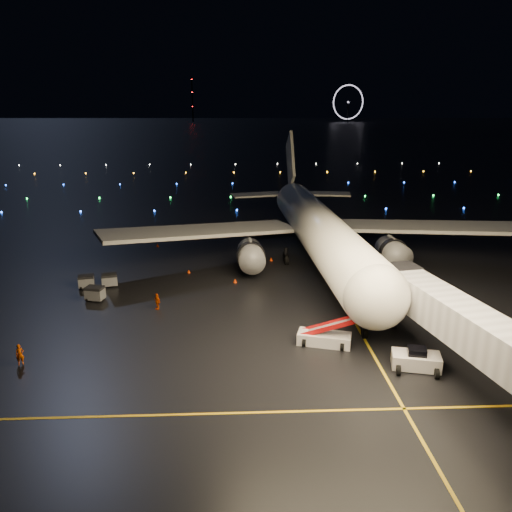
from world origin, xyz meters
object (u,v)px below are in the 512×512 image
at_px(airliner, 315,201).
at_px(crew_c, 157,301).
at_px(belt_loader, 325,327).
at_px(baggage_cart_1, 86,282).
at_px(baggage_cart_2, 95,294).
at_px(pushback_tug, 416,358).
at_px(crew_a, 20,355).
at_px(baggage_cart_0, 109,280).

xyz_separation_m(airliner, crew_c, (-19.49, -17.64, -7.45)).
relative_size(belt_loader, baggage_cart_1, 3.88).
bearing_deg(airliner, baggage_cart_2, -152.99).
xyz_separation_m(pushback_tug, crew_c, (-23.17, 13.66, -0.04)).
bearing_deg(crew_c, baggage_cart_2, -155.98).
distance_m(airliner, crew_a, 41.95).
xyz_separation_m(airliner, belt_loader, (-3.11, -26.61, -6.63)).
relative_size(crew_c, baggage_cart_2, 0.92).
height_order(belt_loader, baggage_cart_2, belt_loader).
xyz_separation_m(airliner, baggage_cart_1, (-28.89, -10.63, -7.56)).
bearing_deg(baggage_cart_0, baggage_cart_2, -110.95).
xyz_separation_m(crew_a, crew_c, (9.72, 11.54, -0.02)).
height_order(pushback_tug, belt_loader, belt_loader).
bearing_deg(belt_loader, pushback_tug, -18.12).
xyz_separation_m(pushback_tug, baggage_cart_2, (-30.45, 16.46, -0.11)).
xyz_separation_m(crew_a, baggage_cart_2, (2.45, 14.34, -0.09)).
relative_size(pushback_tug, baggage_cart_0, 2.13).
xyz_separation_m(crew_a, baggage_cart_0, (2.96, 18.92, -0.13)).
bearing_deg(baggage_cart_1, baggage_cart_0, -5.41).
distance_m(crew_a, baggage_cart_1, 18.55).
bearing_deg(baggage_cart_2, belt_loader, -13.39).
height_order(baggage_cart_1, baggage_cart_2, baggage_cart_2).
bearing_deg(baggage_cart_2, baggage_cart_0, 96.67).
height_order(pushback_tug, baggage_cart_2, pushback_tug).
bearing_deg(crew_c, belt_loader, 16.39).
relative_size(crew_a, baggage_cart_0, 0.99).
xyz_separation_m(pushback_tug, baggage_cart_0, (-29.93, 21.04, -0.15)).
bearing_deg(belt_loader, baggage_cart_2, 170.06).
distance_m(belt_loader, crew_c, 18.70).
xyz_separation_m(baggage_cart_0, baggage_cart_1, (-2.63, -0.37, -0.00)).
bearing_deg(airliner, crew_c, -139.85).
distance_m(pushback_tug, baggage_cart_1, 38.57).
distance_m(belt_loader, baggage_cart_1, 30.34).
bearing_deg(crew_a, baggage_cart_2, 57.49).
relative_size(pushback_tug, baggage_cart_1, 2.14).
relative_size(belt_loader, baggage_cart_2, 3.67).
bearing_deg(baggage_cart_2, pushback_tug, -15.33).
distance_m(crew_a, baggage_cart_2, 14.54).
distance_m(pushback_tug, belt_loader, 8.28).
height_order(belt_loader, crew_c, belt_loader).
height_order(crew_c, baggage_cart_0, crew_c).
bearing_deg(airliner, crew_a, -137.03).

